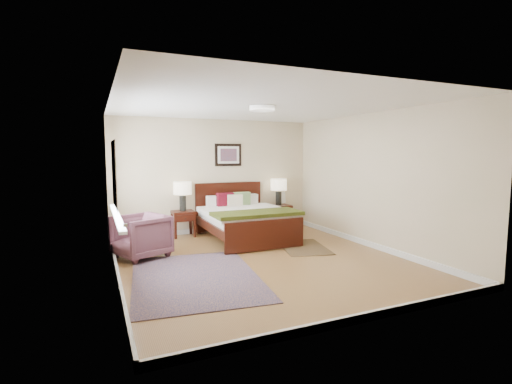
# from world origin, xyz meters

# --- Properties ---
(floor) EXTENTS (5.00, 5.00, 0.00)m
(floor) POSITION_xyz_m (0.00, 0.00, 0.00)
(floor) COLOR brown
(floor) RESTS_ON ground
(back_wall) EXTENTS (4.50, 0.04, 2.50)m
(back_wall) POSITION_xyz_m (0.00, 2.50, 1.25)
(back_wall) COLOR beige
(back_wall) RESTS_ON ground
(front_wall) EXTENTS (4.50, 0.04, 2.50)m
(front_wall) POSITION_xyz_m (0.00, -2.50, 1.25)
(front_wall) COLOR beige
(front_wall) RESTS_ON ground
(left_wall) EXTENTS (0.04, 5.00, 2.50)m
(left_wall) POSITION_xyz_m (-2.25, 0.00, 1.25)
(left_wall) COLOR beige
(left_wall) RESTS_ON ground
(right_wall) EXTENTS (0.04, 5.00, 2.50)m
(right_wall) POSITION_xyz_m (2.25, 0.00, 1.25)
(right_wall) COLOR beige
(right_wall) RESTS_ON ground
(ceiling) EXTENTS (4.50, 5.00, 0.02)m
(ceiling) POSITION_xyz_m (0.00, 0.00, 2.50)
(ceiling) COLOR white
(ceiling) RESTS_ON back_wall
(window) EXTENTS (0.11, 2.72, 1.32)m
(window) POSITION_xyz_m (-2.20, 0.70, 1.38)
(window) COLOR silver
(window) RESTS_ON left_wall
(door) EXTENTS (0.06, 1.00, 2.18)m
(door) POSITION_xyz_m (-2.23, -1.75, 1.07)
(door) COLOR silver
(door) RESTS_ON ground
(ceil_fixture) EXTENTS (0.44, 0.44, 0.08)m
(ceil_fixture) POSITION_xyz_m (0.00, 0.00, 2.47)
(ceil_fixture) COLOR white
(ceil_fixture) RESTS_ON ceiling
(bed) EXTENTS (1.67, 2.01, 1.08)m
(bed) POSITION_xyz_m (0.30, 1.51, 0.50)
(bed) COLOR #381008
(bed) RESTS_ON ground
(wall_art) EXTENTS (0.62, 0.05, 0.50)m
(wall_art) POSITION_xyz_m (0.30, 2.47, 1.72)
(wall_art) COLOR black
(wall_art) RESTS_ON back_wall
(nightstand_left) EXTENTS (0.46, 0.41, 0.54)m
(nightstand_left) POSITION_xyz_m (-0.79, 2.25, 0.43)
(nightstand_left) COLOR #381008
(nightstand_left) RESTS_ON ground
(nightstand_right) EXTENTS (0.55, 0.41, 0.54)m
(nightstand_right) POSITION_xyz_m (1.47, 2.26, 0.34)
(nightstand_right) COLOR #381008
(nightstand_right) RESTS_ON ground
(lamp_left) EXTENTS (0.37, 0.37, 0.61)m
(lamp_left) POSITION_xyz_m (-0.79, 2.27, 0.98)
(lamp_left) COLOR black
(lamp_left) RESTS_ON nightstand_left
(lamp_right) EXTENTS (0.37, 0.37, 0.61)m
(lamp_right) POSITION_xyz_m (1.47, 2.27, 0.98)
(lamp_right) COLOR black
(lamp_right) RESTS_ON nightstand_right
(armchair) EXTENTS (1.04, 1.03, 0.73)m
(armchair) POSITION_xyz_m (-1.80, 0.96, 0.36)
(armchair) COLOR brown
(armchair) RESTS_ON ground
(rug_persian) EXTENTS (1.98, 2.60, 0.01)m
(rug_persian) POSITION_xyz_m (-1.22, -0.42, 0.01)
(rug_persian) COLOR #0C153E
(rug_persian) RESTS_ON ground
(rug_navy) EXTENTS (1.06, 1.35, 0.01)m
(rug_navy) POSITION_xyz_m (1.05, 0.43, 0.01)
(rug_navy) COLOR black
(rug_navy) RESTS_ON ground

